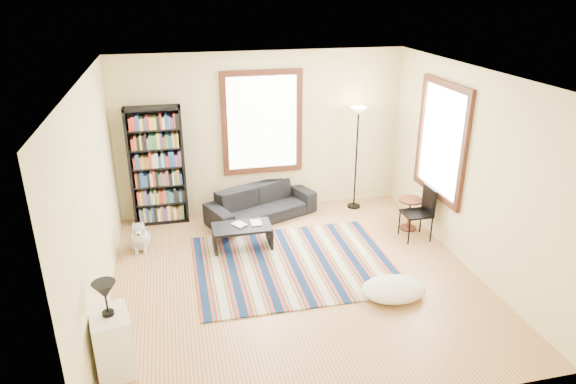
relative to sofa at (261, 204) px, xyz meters
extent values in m
cube|color=tan|center=(0.12, -2.05, -0.33)|extent=(5.00, 5.00, 0.10)
cube|color=white|center=(0.12, -2.05, 2.57)|extent=(5.00, 5.00, 0.10)
cube|color=beige|center=(0.12, 0.50, 1.12)|extent=(5.00, 0.10, 2.80)
cube|color=beige|center=(0.12, -4.60, 1.12)|extent=(5.00, 0.10, 2.80)
cube|color=beige|center=(-2.43, -2.05, 1.12)|extent=(0.10, 5.00, 2.80)
cube|color=beige|center=(2.67, -2.05, 1.12)|extent=(0.10, 5.00, 2.80)
cube|color=white|center=(0.12, 0.42, 1.32)|extent=(1.20, 0.06, 1.60)
cube|color=white|center=(2.59, -1.25, 1.32)|extent=(0.06, 1.20, 1.60)
cube|color=#0D2143|center=(0.17, -1.67, -0.27)|extent=(2.84, 2.28, 0.02)
imported|color=black|center=(0.00, 0.00, 0.00)|extent=(1.41, 2.03, 0.55)
cube|color=black|center=(-1.69, 0.27, 0.72)|extent=(0.90, 0.30, 2.00)
cube|color=black|center=(-0.48, -0.98, -0.10)|extent=(0.99, 0.70, 0.36)
imported|color=beige|center=(-0.58, -0.98, 0.09)|extent=(0.28, 0.26, 0.02)
imported|color=beige|center=(-0.33, -0.93, 0.09)|extent=(0.23, 0.17, 0.02)
ellipsoid|color=silver|center=(1.26, -2.77, -0.17)|extent=(0.96, 0.78, 0.22)
cylinder|color=#4B2512|center=(2.32, -0.97, -0.01)|extent=(0.52, 0.52, 0.54)
cube|color=black|center=(2.27, -1.30, 0.15)|extent=(0.42, 0.40, 0.86)
cube|color=white|center=(-2.18, -3.40, 0.07)|extent=(0.47, 0.56, 0.70)
camera|label=1|loc=(-1.38, -8.05, 3.55)|focal=32.00mm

